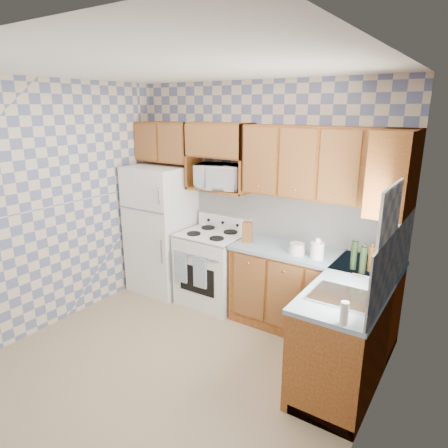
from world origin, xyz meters
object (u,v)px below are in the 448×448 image
(microwave, at_px, (219,177))
(stove_body, at_px, (213,269))
(refrigerator, at_px, (162,229))
(electric_kettle, at_px, (317,251))

(microwave, bearing_deg, stove_body, -111.73)
(refrigerator, bearing_deg, microwave, 11.57)
(stove_body, distance_m, electric_kettle, 1.49)
(refrigerator, bearing_deg, stove_body, 1.78)
(stove_body, distance_m, microwave, 1.16)
(stove_body, relative_size, electric_kettle, 5.29)
(stove_body, height_order, electric_kettle, electric_kettle)
(microwave, distance_m, electric_kettle, 1.51)
(stove_body, bearing_deg, microwave, 85.46)
(stove_body, xyz_separation_m, microwave, (0.01, 0.14, 1.15))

